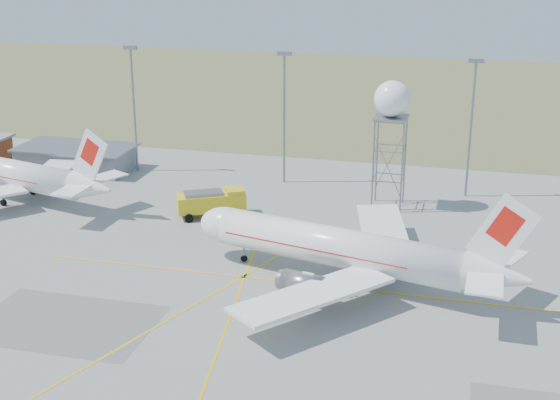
% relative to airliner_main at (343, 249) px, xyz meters
% --- Properties ---
extents(grass_strip, '(400.00, 120.00, 0.03)m').
position_rel_airliner_main_xyz_m(grass_strip, '(-5.49, 108.63, -4.08)').
color(grass_strip, '#626B3B').
rests_on(grass_strip, ground).
extents(building_grey, '(19.00, 10.00, 3.90)m').
position_rel_airliner_main_xyz_m(building_grey, '(-50.49, 32.63, -2.12)').
color(building_grey, gray).
rests_on(building_grey, ground).
extents(mast_a, '(2.20, 0.50, 20.50)m').
position_rel_airliner_main_xyz_m(mast_a, '(-40.49, 34.63, 7.98)').
color(mast_a, slate).
rests_on(mast_a, ground).
extents(mast_b, '(2.20, 0.50, 20.50)m').
position_rel_airliner_main_xyz_m(mast_b, '(-15.49, 34.63, 7.98)').
color(mast_b, slate).
rests_on(mast_b, ground).
extents(mast_c, '(2.20, 0.50, 20.50)m').
position_rel_airliner_main_xyz_m(mast_c, '(12.51, 34.63, 7.98)').
color(mast_c, slate).
rests_on(mast_c, ground).
extents(airliner_main, '(38.96, 37.16, 13.36)m').
position_rel_airliner_main_xyz_m(airliner_main, '(0.00, 0.00, 0.00)').
color(airliner_main, white).
rests_on(airliner_main, ground).
extents(airliner_far, '(36.44, 34.69, 12.53)m').
position_rel_airliner_main_xyz_m(airliner_far, '(-52.68, 16.75, -0.26)').
color(airliner_far, white).
rests_on(airliner_far, ground).
extents(radar_tower, '(5.04, 5.04, 18.23)m').
position_rel_airliner_main_xyz_m(radar_tower, '(1.73, 27.09, 6.13)').
color(radar_tower, slate).
rests_on(radar_tower, ground).
extents(fire_truck, '(9.77, 7.27, 3.77)m').
position_rel_airliner_main_xyz_m(fire_truck, '(-21.25, 17.06, -2.29)').
color(fire_truck, gold).
rests_on(fire_truck, ground).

